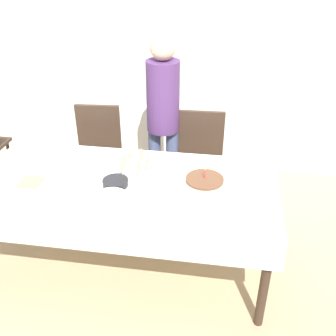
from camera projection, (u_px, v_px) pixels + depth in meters
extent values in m
plane|color=tan|center=(130.00, 263.00, 3.09)|extent=(12.00, 12.00, 0.00)
cube|color=silver|center=(163.00, 41.00, 3.83)|extent=(8.00, 0.05, 2.70)
cube|color=white|center=(125.00, 184.00, 2.72)|extent=(2.06, 0.95, 0.03)
cube|color=white|center=(126.00, 195.00, 2.77)|extent=(2.09, 0.98, 0.21)
cylinder|color=#38281E|center=(264.00, 284.00, 2.43)|extent=(0.06, 0.06, 0.73)
cylinder|color=#38281E|center=(30.00, 186.00, 3.39)|extent=(0.06, 0.06, 0.73)
cylinder|color=#38281E|center=(258.00, 206.00, 3.14)|extent=(0.06, 0.06, 0.73)
cube|color=#38281E|center=(97.00, 167.00, 3.56)|extent=(0.45, 0.45, 0.04)
cube|color=#38281E|center=(99.00, 131.00, 3.59)|extent=(0.40, 0.07, 0.50)
cylinder|color=#38281E|center=(114.00, 199.00, 3.50)|extent=(0.04, 0.04, 0.40)
cylinder|color=#38281E|center=(75.00, 197.00, 3.53)|extent=(0.04, 0.04, 0.40)
cylinder|color=#38281E|center=(121.00, 178.00, 3.81)|extent=(0.04, 0.04, 0.40)
cylinder|color=#38281E|center=(85.00, 177.00, 3.84)|extent=(0.04, 0.04, 0.40)
cube|color=#38281E|center=(199.00, 175.00, 3.44)|extent=(0.44, 0.44, 0.04)
cube|color=#38281E|center=(201.00, 138.00, 3.47)|extent=(0.40, 0.05, 0.50)
cylinder|color=#38281E|center=(218.00, 209.00, 3.38)|extent=(0.04, 0.04, 0.40)
cylinder|color=#38281E|center=(176.00, 206.00, 3.41)|extent=(0.04, 0.04, 0.40)
cylinder|color=#38281E|center=(218.00, 186.00, 3.69)|extent=(0.04, 0.04, 0.40)
cylinder|color=#38281E|center=(180.00, 184.00, 3.72)|extent=(0.04, 0.04, 0.40)
cylinder|color=beige|center=(204.00, 187.00, 2.58)|extent=(0.24, 0.24, 0.09)
cylinder|color=brown|center=(205.00, 179.00, 2.55)|extent=(0.25, 0.25, 0.02)
cylinder|color=#E53F3F|center=(205.00, 174.00, 2.53)|extent=(0.01, 0.01, 0.06)
sphere|color=#F9CC4C|center=(205.00, 169.00, 2.51)|extent=(0.01, 0.01, 0.01)
cylinder|color=silver|center=(135.00, 174.00, 2.80)|extent=(0.30, 0.30, 0.01)
cylinder|color=silver|center=(148.00, 173.00, 2.80)|extent=(0.05, 0.05, 0.00)
cylinder|color=silver|center=(148.00, 168.00, 2.78)|extent=(0.01, 0.01, 0.08)
cone|color=#E0CC72|center=(148.00, 157.00, 2.73)|extent=(0.04, 0.04, 0.08)
cylinder|color=silver|center=(142.00, 169.00, 2.85)|extent=(0.05, 0.05, 0.00)
cylinder|color=silver|center=(142.00, 164.00, 2.83)|extent=(0.01, 0.01, 0.08)
cone|color=#E0CC72|center=(142.00, 153.00, 2.79)|extent=(0.04, 0.04, 0.08)
cylinder|color=silver|center=(131.00, 168.00, 2.86)|extent=(0.05, 0.05, 0.00)
cylinder|color=silver|center=(131.00, 163.00, 2.84)|extent=(0.01, 0.01, 0.08)
cone|color=#E0CC72|center=(130.00, 152.00, 2.80)|extent=(0.04, 0.04, 0.08)
cylinder|color=silver|center=(125.00, 172.00, 2.81)|extent=(0.05, 0.05, 0.00)
cylinder|color=silver|center=(125.00, 167.00, 2.79)|extent=(0.01, 0.01, 0.08)
cone|color=#E0CC72|center=(124.00, 156.00, 2.75)|extent=(0.04, 0.04, 0.08)
cylinder|color=silver|center=(123.00, 179.00, 2.74)|extent=(0.05, 0.05, 0.00)
cylinder|color=silver|center=(123.00, 173.00, 2.72)|extent=(0.01, 0.01, 0.08)
cone|color=#E0CC72|center=(122.00, 162.00, 2.67)|extent=(0.04, 0.04, 0.08)
cylinder|color=silver|center=(140.00, 180.00, 2.73)|extent=(0.05, 0.05, 0.00)
cylinder|color=silver|center=(140.00, 174.00, 2.70)|extent=(0.01, 0.01, 0.08)
cone|color=#E0CC72|center=(139.00, 163.00, 2.66)|extent=(0.04, 0.04, 0.08)
cylinder|color=silver|center=(111.00, 203.00, 2.49)|extent=(0.23, 0.23, 0.01)
cylinder|color=silver|center=(111.00, 202.00, 2.49)|extent=(0.23, 0.23, 0.01)
cylinder|color=silver|center=(111.00, 201.00, 2.49)|extent=(0.23, 0.23, 0.01)
cylinder|color=silver|center=(111.00, 200.00, 2.48)|extent=(0.23, 0.23, 0.01)
cylinder|color=silver|center=(111.00, 199.00, 2.48)|extent=(0.23, 0.23, 0.01)
cylinder|color=silver|center=(110.00, 198.00, 2.48)|extent=(0.23, 0.23, 0.01)
cylinder|color=silver|center=(110.00, 197.00, 2.47)|extent=(0.23, 0.23, 0.01)
cylinder|color=black|center=(116.00, 185.00, 2.68)|extent=(0.18, 0.18, 0.01)
cylinder|color=black|center=(116.00, 184.00, 2.68)|extent=(0.18, 0.18, 0.01)
cylinder|color=black|center=(115.00, 183.00, 2.67)|extent=(0.18, 0.18, 0.01)
cylinder|color=black|center=(115.00, 182.00, 2.67)|extent=(0.18, 0.18, 0.01)
cylinder|color=black|center=(115.00, 181.00, 2.66)|extent=(0.18, 0.18, 0.01)
cylinder|color=black|center=(115.00, 180.00, 2.66)|extent=(0.18, 0.18, 0.01)
cube|color=silver|center=(197.00, 208.00, 2.44)|extent=(0.29, 0.12, 0.00)
cube|color=silver|center=(19.00, 192.00, 2.58)|extent=(0.18, 0.08, 0.02)
cube|color=#E0D166|center=(30.00, 182.00, 2.70)|extent=(0.15, 0.15, 0.01)
cylinder|color=#3F4C72|center=(155.00, 166.00, 3.65)|extent=(0.11, 0.11, 0.76)
cylinder|color=#3F4C72|center=(172.00, 168.00, 3.63)|extent=(0.11, 0.11, 0.76)
cylinder|color=#4C2D60|center=(163.00, 97.00, 3.29)|extent=(0.28, 0.28, 0.60)
sphere|color=#D8B293|center=(163.00, 47.00, 3.09)|extent=(0.21, 0.21, 0.21)
cylinder|color=#38281E|center=(1.00, 177.00, 3.70)|extent=(0.03, 0.03, 0.54)
cylinder|color=#38281E|center=(12.00, 166.00, 3.89)|extent=(0.03, 0.03, 0.54)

